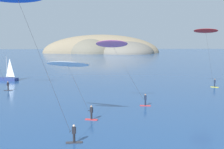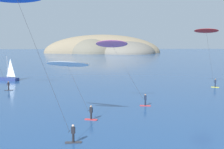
# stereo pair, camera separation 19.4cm
# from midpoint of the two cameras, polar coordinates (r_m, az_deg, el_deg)

# --- Properties ---
(headland_island) EXTENTS (87.47, 61.32, 27.46)m
(headland_island) POSITION_cam_midpoint_polar(r_m,az_deg,el_deg) (212.30, -1.95, 4.40)
(headland_island) COLOR #84755B
(headland_island) RESTS_ON ground
(sailboat_near) EXTENTS (5.76, 3.44, 5.70)m
(sailboat_near) POSITION_cam_midpoint_polar(r_m,az_deg,el_deg) (69.49, -20.60, -0.63)
(sailboat_near) COLOR navy
(sailboat_near) RESTS_ON ground
(kitesurfer_pink) EXTENTS (7.82, 2.04, 9.37)m
(kitesurfer_pink) POSITION_cam_midpoint_polar(r_m,az_deg,el_deg) (39.29, 0.36, 5.31)
(kitesurfer_pink) COLOR red
(kitesurfer_pink) RESTS_ON ground
(kitesurfer_white) EXTENTS (6.51, 3.85, 6.88)m
(kitesurfer_white) POSITION_cam_midpoint_polar(r_m,az_deg,el_deg) (33.53, -8.94, 1.43)
(kitesurfer_white) COLOR red
(kitesurfer_white) RESTS_ON ground
(kitesurfer_red) EXTENTS (5.11, 3.07, 11.61)m
(kitesurfer_red) POSITION_cam_midpoint_polar(r_m,az_deg,el_deg) (58.56, 18.54, 7.58)
(kitesurfer_red) COLOR yellow
(kitesurfer_red) RESTS_ON ground
(kitesurfer_blue) EXTENTS (8.09, 2.34, 13.34)m
(kitesurfer_blue) POSITION_cam_midpoint_polar(r_m,az_deg,el_deg) (26.37, -17.97, 12.45)
(kitesurfer_blue) COLOR #2D2D33
(kitesurfer_blue) RESTS_ON ground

